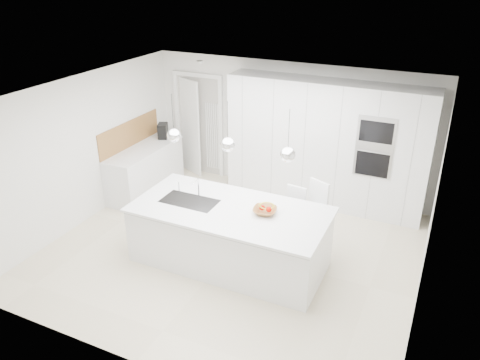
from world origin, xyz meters
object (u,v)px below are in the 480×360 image
at_px(espresso_machine, 163,131).
at_px(bar_stool_left, 293,220).
at_px(fruit_bowl, 265,211).
at_px(bar_stool_right, 315,219).
at_px(island_base, 229,238).

bearing_deg(espresso_machine, bar_stool_left, -47.22).
xyz_separation_m(fruit_bowl, bar_stool_right, (0.54, 0.71, -0.37)).
distance_m(island_base, bar_stool_left, 1.06).
bearing_deg(island_base, espresso_machine, 139.62).
xyz_separation_m(fruit_bowl, bar_stool_left, (0.21, 0.66, -0.44)).
bearing_deg(bar_stool_left, fruit_bowl, -100.33).
bearing_deg(island_base, bar_stool_left, 47.62).
bearing_deg(espresso_machine, bar_stool_right, -44.53).
xyz_separation_m(espresso_machine, bar_stool_right, (3.57, -1.31, -0.48)).
xyz_separation_m(island_base, bar_stool_right, (1.04, 0.84, 0.14)).
bearing_deg(bar_stool_left, espresso_machine, 164.25).
bearing_deg(bar_stool_right, fruit_bowl, -103.36).
xyz_separation_m(espresso_machine, bar_stool_left, (3.24, -1.37, -0.54)).
distance_m(island_base, fruit_bowl, 0.73).
relative_size(island_base, bar_stool_right, 2.47).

